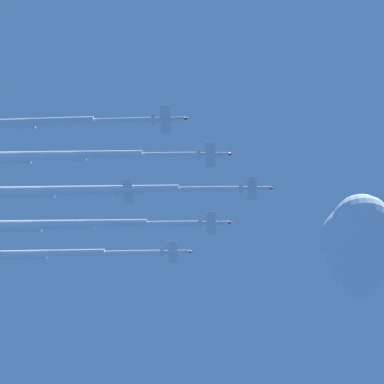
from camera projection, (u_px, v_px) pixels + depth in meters
jet_lead at (77, 191)px, 251.69m from camera, size 10.80×83.04×3.93m
jet_port_inner at (61, 225)px, 260.29m from camera, size 10.19×74.29×3.97m
jet_starboard_inner at (52, 156)px, 242.72m from camera, size 10.12×73.28×3.93m
jet_port_mid at (11, 255)px, 270.49m from camera, size 11.55×82.81×3.98m
cloud_puff at (363, 243)px, 257.24m from camera, size 38.75×28.79×23.30m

